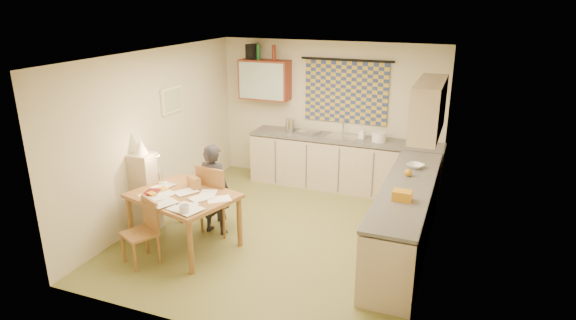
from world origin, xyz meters
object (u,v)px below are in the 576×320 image
at_px(counter_back, 343,164).
at_px(counter_right, 405,219).
at_px(dining_table, 185,220).
at_px(stove, 390,263).
at_px(person, 214,189).
at_px(shelf_stand, 145,192).
at_px(chair_far, 220,210).

relative_size(counter_back, counter_right, 1.12).
xyz_separation_m(counter_back, dining_table, (-1.43, -2.78, -0.07)).
height_order(counter_right, stove, counter_right).
distance_m(dining_table, person, 0.60).
bearing_deg(counter_right, dining_table, -160.84).
height_order(stove, person, person).
bearing_deg(person, counter_right, -167.55).
distance_m(stove, shelf_stand, 3.57).
bearing_deg(dining_table, chair_far, 84.52).
xyz_separation_m(counter_right, person, (-2.57, -0.46, 0.21)).
bearing_deg(stove, shelf_stand, 173.58).
height_order(person, shelf_stand, person).
height_order(counter_back, person, person).
relative_size(counter_right, shelf_stand, 2.58).
bearing_deg(counter_back, stove, -65.76).
distance_m(stove, person, 2.67).
bearing_deg(person, stove, 167.91).
bearing_deg(shelf_stand, stove, -6.42).
distance_m(counter_right, chair_far, 2.57).
bearing_deg(dining_table, shelf_stand, 179.08).
relative_size(chair_far, person, 0.77).
xyz_separation_m(counter_back, chair_far, (-1.21, -2.21, -0.14)).
distance_m(stove, dining_table, 2.76).
height_order(chair_far, shelf_stand, shelf_stand).
xyz_separation_m(stove, dining_table, (-2.75, 0.17, -0.04)).
xyz_separation_m(counter_back, person, (-1.25, -2.28, 0.21)).
distance_m(counter_back, stove, 3.23).
xyz_separation_m(dining_table, person, (0.18, 0.50, 0.28)).
xyz_separation_m(chair_far, person, (-0.04, -0.07, 0.34)).
height_order(counter_back, stove, counter_back).
xyz_separation_m(counter_back, stove, (1.32, -2.94, -0.03)).
height_order(dining_table, shelf_stand, shelf_stand).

